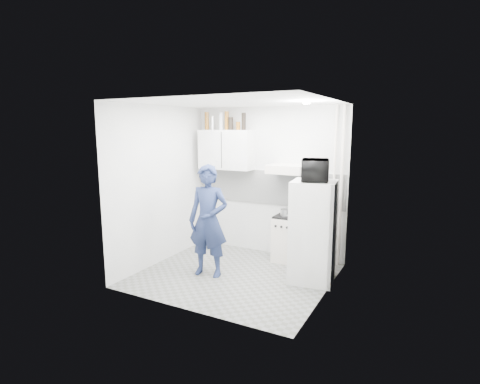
% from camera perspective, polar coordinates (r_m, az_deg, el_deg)
% --- Properties ---
extents(floor, '(2.80, 2.80, 0.00)m').
position_cam_1_polar(floor, '(5.90, -0.82, -12.55)').
color(floor, '#53554C').
rests_on(floor, ground).
extents(ceiling, '(2.80, 2.80, 0.00)m').
position_cam_1_polar(ceiling, '(5.47, -0.88, 13.54)').
color(ceiling, white).
rests_on(ceiling, wall_back).
extents(wall_back, '(2.80, 0.00, 2.80)m').
position_cam_1_polar(wall_back, '(6.65, 4.32, 1.62)').
color(wall_back, silver).
rests_on(wall_back, floor).
extents(wall_left, '(0.00, 2.60, 2.60)m').
position_cam_1_polar(wall_left, '(6.32, -12.06, 1.00)').
color(wall_left, silver).
rests_on(wall_left, floor).
extents(wall_right, '(0.00, 2.60, 2.60)m').
position_cam_1_polar(wall_right, '(5.03, 13.30, -1.29)').
color(wall_right, silver).
rests_on(wall_right, floor).
extents(person, '(0.68, 0.50, 1.71)m').
position_cam_1_polar(person, '(5.69, -4.86, -4.39)').
color(person, '#1D294E').
rests_on(person, floor).
extents(stove, '(0.47, 0.47, 0.76)m').
position_cam_1_polar(stove, '(6.44, 7.49, -7.11)').
color(stove, silver).
rests_on(stove, floor).
extents(fridge, '(0.70, 0.70, 1.50)m').
position_cam_1_polar(fridge, '(5.59, 11.07, -5.92)').
color(fridge, white).
rests_on(fridge, floor).
extents(stove_top, '(0.46, 0.46, 0.03)m').
position_cam_1_polar(stove_top, '(6.33, 7.57, -3.70)').
color(stove_top, black).
rests_on(stove_top, stove).
extents(saucepan, '(0.18, 0.18, 0.10)m').
position_cam_1_polar(saucepan, '(6.33, 6.99, -3.09)').
color(saucepan, silver).
rests_on(saucepan, stove_top).
extents(microwave, '(0.63, 0.52, 0.31)m').
position_cam_1_polar(microwave, '(5.42, 11.38, 3.29)').
color(microwave, black).
rests_on(microwave, fridge).
extents(bottle_a, '(0.07, 0.07, 0.32)m').
position_cam_1_polar(bottle_a, '(6.97, -5.08, 10.72)').
color(bottle_a, brown).
rests_on(bottle_a, upper_cabinet).
extents(bottle_b, '(0.06, 0.06, 0.24)m').
position_cam_1_polar(bottle_b, '(6.91, -4.23, 10.41)').
color(bottle_b, silver).
rests_on(bottle_b, upper_cabinet).
extents(bottle_c, '(0.07, 0.07, 0.30)m').
position_cam_1_polar(bottle_c, '(6.81, -2.91, 10.69)').
color(bottle_c, '#B2B7BC').
rests_on(bottle_c, upper_cabinet).
extents(bottle_d, '(0.07, 0.07, 0.32)m').
position_cam_1_polar(bottle_d, '(6.76, -2.04, 10.81)').
color(bottle_d, brown).
rests_on(bottle_d, upper_cabinet).
extents(canister_a, '(0.09, 0.09, 0.22)m').
position_cam_1_polar(canister_a, '(6.72, -1.44, 10.38)').
color(canister_a, black).
rests_on(canister_a, upper_cabinet).
extents(canister_b, '(0.07, 0.07, 0.14)m').
position_cam_1_polar(canister_b, '(6.64, -0.28, 10.04)').
color(canister_b, brown).
rests_on(canister_b, upper_cabinet).
extents(bottle_e, '(0.07, 0.07, 0.30)m').
position_cam_1_polar(bottle_e, '(6.59, 0.57, 10.71)').
color(bottle_e, black).
rests_on(bottle_e, upper_cabinet).
extents(upper_cabinet, '(1.00, 0.35, 0.70)m').
position_cam_1_polar(upper_cabinet, '(6.77, -2.08, 6.47)').
color(upper_cabinet, white).
rests_on(upper_cabinet, wall_back).
extents(range_hood, '(0.60, 0.50, 0.14)m').
position_cam_1_polar(range_hood, '(6.22, 7.25, 3.51)').
color(range_hood, silver).
rests_on(range_hood, wall_back).
extents(backsplash, '(2.74, 0.03, 0.60)m').
position_cam_1_polar(backsplash, '(6.65, 4.26, 0.75)').
color(backsplash, white).
rests_on(backsplash, wall_back).
extents(pipe_a, '(0.05, 0.05, 2.60)m').
position_cam_1_polar(pipe_a, '(6.17, 15.15, 0.67)').
color(pipe_a, silver).
rests_on(pipe_a, floor).
extents(pipe_b, '(0.04, 0.04, 2.60)m').
position_cam_1_polar(pipe_b, '(6.20, 14.07, 0.75)').
color(pipe_b, silver).
rests_on(pipe_b, floor).
extents(ceiling_spot_fixture, '(0.10, 0.10, 0.02)m').
position_cam_1_polar(ceiling_spot_fixture, '(5.25, 10.09, 13.21)').
color(ceiling_spot_fixture, white).
rests_on(ceiling_spot_fixture, ceiling).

